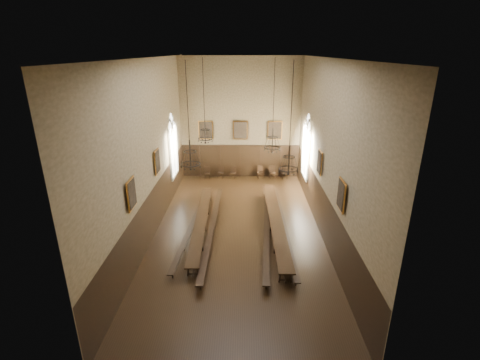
{
  "coord_description": "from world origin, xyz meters",
  "views": [
    {
      "loc": [
        0.37,
        -16.83,
        9.34
      ],
      "look_at": [
        0.09,
        1.5,
        2.47
      ],
      "focal_mm": 26.0,
      "sensor_mm": 36.0,
      "label": 1
    }
  ],
  "objects_px": {
    "bench_left_outer": "(193,225)",
    "chair_1": "(207,175)",
    "bench_right_outer": "(283,227)",
    "chair_3": "(233,175)",
    "chandelier_front_left": "(190,158)",
    "chandelier_back_right": "(272,143)",
    "chair_6": "(272,175)",
    "table_right": "(275,225)",
    "chair_7": "(284,175)",
    "bench_left_inner": "(212,227)",
    "table_left": "(201,225)",
    "bench_right_inner": "(267,229)",
    "chair_5": "(260,175)",
    "chandelier_back_left": "(205,133)",
    "chair_2": "(221,175)",
    "chandelier_front_right": "(289,162)"
  },
  "relations": [
    {
      "from": "table_right",
      "to": "chair_6",
      "type": "distance_m",
      "value": 8.4
    },
    {
      "from": "table_left",
      "to": "chandelier_back_right",
      "type": "distance_m",
      "value": 6.11
    },
    {
      "from": "table_right",
      "to": "chair_1",
      "type": "relative_size",
      "value": 11.41
    },
    {
      "from": "chair_5",
      "to": "bench_right_inner",
      "type": "bearing_deg",
      "value": -96.98
    },
    {
      "from": "chandelier_front_right",
      "to": "table_left",
      "type": "bearing_deg",
      "value": 146.63
    },
    {
      "from": "bench_left_inner",
      "to": "table_left",
      "type": "bearing_deg",
      "value": 166.0
    },
    {
      "from": "bench_right_outer",
      "to": "chair_3",
      "type": "height_order",
      "value": "chair_3"
    },
    {
      "from": "chandelier_back_left",
      "to": "bench_left_outer",
      "type": "bearing_deg",
      "value": -107.79
    },
    {
      "from": "chair_2",
      "to": "chair_7",
      "type": "height_order",
      "value": "chair_2"
    },
    {
      "from": "bench_right_inner",
      "to": "chandelier_front_left",
      "type": "xyz_separation_m",
      "value": [
        -3.5,
        -2.56,
        4.8
      ]
    },
    {
      "from": "chair_5",
      "to": "chandelier_back_right",
      "type": "bearing_deg",
      "value": -93.59
    },
    {
      "from": "chandelier_back_left",
      "to": "chandelier_back_right",
      "type": "relative_size",
      "value": 0.88
    },
    {
      "from": "table_left",
      "to": "chair_5",
      "type": "relative_size",
      "value": 9.23
    },
    {
      "from": "bench_left_outer",
      "to": "bench_left_inner",
      "type": "bearing_deg",
      "value": -16.32
    },
    {
      "from": "table_left",
      "to": "table_right",
      "type": "relative_size",
      "value": 0.91
    },
    {
      "from": "table_right",
      "to": "chair_7",
      "type": "distance_m",
      "value": 8.46
    },
    {
      "from": "chandelier_back_right",
      "to": "chair_6",
      "type": "bearing_deg",
      "value": 84.6
    },
    {
      "from": "chair_7",
      "to": "chandelier_back_right",
      "type": "xyz_separation_m",
      "value": [
        -1.47,
        -6.05,
        4.13
      ]
    },
    {
      "from": "table_left",
      "to": "chandelier_back_left",
      "type": "xyz_separation_m",
      "value": [
        0.14,
        2.1,
        4.63
      ]
    },
    {
      "from": "chair_3",
      "to": "bench_right_inner",
      "type": "bearing_deg",
      "value": -58.35
    },
    {
      "from": "bench_right_outer",
      "to": "chandelier_front_left",
      "type": "relative_size",
      "value": 2.33
    },
    {
      "from": "chair_2",
      "to": "chandelier_front_left",
      "type": "xyz_separation_m",
      "value": [
        -0.43,
        -11.33,
        4.8
      ]
    },
    {
      "from": "bench_left_outer",
      "to": "chandelier_front_right",
      "type": "distance_m",
      "value": 7.22
    },
    {
      "from": "chair_6",
      "to": "chandelier_back_right",
      "type": "bearing_deg",
      "value": -101.3
    },
    {
      "from": "chandelier_front_left",
      "to": "bench_left_outer",
      "type": "bearing_deg",
      "value": 100.13
    },
    {
      "from": "bench_left_inner",
      "to": "chandelier_back_right",
      "type": "height_order",
      "value": "chandelier_back_right"
    },
    {
      "from": "table_right",
      "to": "chair_1",
      "type": "distance_m",
      "value": 9.57
    },
    {
      "from": "bench_right_inner",
      "to": "chair_3",
      "type": "height_order",
      "value": "chair_3"
    },
    {
      "from": "bench_right_inner",
      "to": "chandelier_back_right",
      "type": "distance_m",
      "value": 4.91
    },
    {
      "from": "chandelier_back_right",
      "to": "chair_2",
      "type": "bearing_deg",
      "value": 119.37
    },
    {
      "from": "bench_right_inner",
      "to": "chair_5",
      "type": "xyz_separation_m",
      "value": [
        0.0,
        8.77,
        0.01
      ]
    },
    {
      "from": "bench_right_outer",
      "to": "chair_5",
      "type": "bearing_deg",
      "value": 96.11
    },
    {
      "from": "bench_left_outer",
      "to": "chandelier_front_left",
      "type": "bearing_deg",
      "value": -79.87
    },
    {
      "from": "bench_right_outer",
      "to": "chandelier_front_left",
      "type": "height_order",
      "value": "chandelier_front_left"
    },
    {
      "from": "bench_left_inner",
      "to": "chandelier_front_right",
      "type": "relative_size",
      "value": 2.29
    },
    {
      "from": "bench_left_outer",
      "to": "chair_1",
      "type": "relative_size",
      "value": 10.95
    },
    {
      "from": "table_left",
      "to": "chair_3",
      "type": "distance_m",
      "value": 8.57
    },
    {
      "from": "chair_6",
      "to": "chair_7",
      "type": "relative_size",
      "value": 1.07
    },
    {
      "from": "chair_3",
      "to": "chandelier_front_left",
      "type": "distance_m",
      "value": 12.37
    },
    {
      "from": "bench_right_outer",
      "to": "chandelier_back_right",
      "type": "distance_m",
      "value": 4.79
    },
    {
      "from": "bench_left_inner",
      "to": "table_right",
      "type": "bearing_deg",
      "value": 3.37
    },
    {
      "from": "bench_left_inner",
      "to": "chair_1",
      "type": "height_order",
      "value": "chair_1"
    },
    {
      "from": "chair_1",
      "to": "chair_7",
      "type": "relative_size",
      "value": 0.95
    },
    {
      "from": "bench_left_outer",
      "to": "bench_right_inner",
      "type": "relative_size",
      "value": 0.96
    },
    {
      "from": "chandelier_back_left",
      "to": "chandelier_front_left",
      "type": "xyz_separation_m",
      "value": [
        -0.08,
        -4.97,
        0.1
      ]
    },
    {
      "from": "bench_right_inner",
      "to": "table_right",
      "type": "bearing_deg",
      "value": 35.63
    },
    {
      "from": "chandelier_front_left",
      "to": "chandelier_back_left",
      "type": "bearing_deg",
      "value": 89.1
    },
    {
      "from": "bench_right_inner",
      "to": "chair_3",
      "type": "distance_m",
      "value": 9.0
    },
    {
      "from": "chair_7",
      "to": "chandelier_back_left",
      "type": "height_order",
      "value": "chandelier_back_left"
    },
    {
      "from": "bench_right_inner",
      "to": "chair_6",
      "type": "relative_size",
      "value": 10.05
    }
  ]
}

